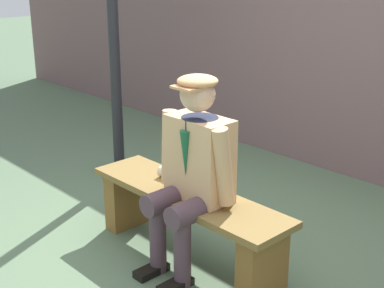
% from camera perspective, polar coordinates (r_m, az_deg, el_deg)
% --- Properties ---
extents(ground_plane, '(30.00, 30.00, 0.00)m').
position_cam_1_polar(ground_plane, '(3.93, -0.48, -11.47)').
color(ground_plane, '#566F51').
extents(bench, '(1.57, 0.41, 0.49)m').
position_cam_1_polar(bench, '(3.77, -0.49, -7.23)').
color(bench, brown).
rests_on(bench, ground).
extents(seated_man, '(0.60, 0.56, 1.30)m').
position_cam_1_polar(seated_man, '(3.50, 0.06, -2.35)').
color(seated_man, tan).
rests_on(seated_man, ground).
extents(rolled_magazine, '(0.25, 0.11, 0.08)m').
position_cam_1_polar(rolled_magazine, '(3.88, -1.89, -3.21)').
color(rolled_magazine, beige).
rests_on(rolled_magazine, bench).
extents(stadium_wall, '(12.00, 0.24, 2.34)m').
position_cam_1_polar(stadium_wall, '(5.22, 17.87, 9.03)').
color(stadium_wall, '#6E5455').
rests_on(stadium_wall, ground).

